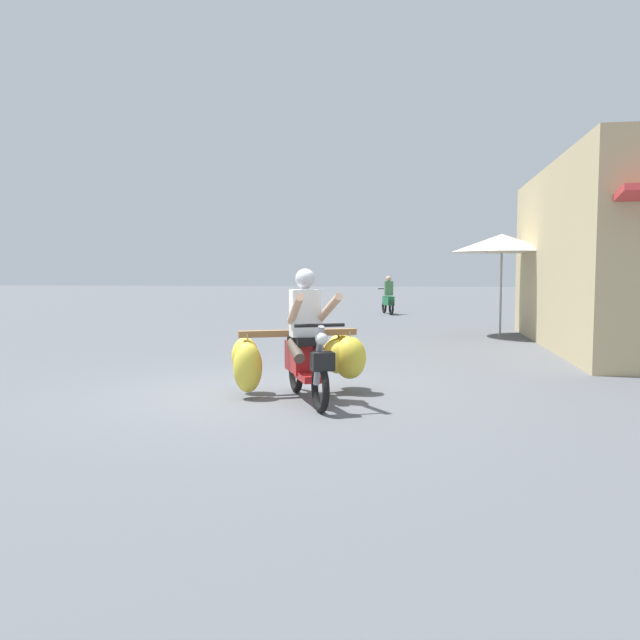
% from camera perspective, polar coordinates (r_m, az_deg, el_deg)
% --- Properties ---
extents(ground_plane, '(120.00, 120.00, 0.00)m').
position_cam_1_polar(ground_plane, '(8.00, -5.32, -6.74)').
color(ground_plane, '#56595E').
extents(motorbike_main_loaded, '(1.76, 1.93, 1.58)m').
position_cam_1_polar(motorbike_main_loaded, '(7.77, -1.13, -2.96)').
color(motorbike_main_loaded, black).
rests_on(motorbike_main_loaded, ground).
extents(motorbike_distant_ahead_left, '(0.65, 1.58, 1.40)m').
position_cam_1_polar(motorbike_distant_ahead_left, '(23.09, 6.21, 1.93)').
color(motorbike_distant_ahead_left, black).
rests_on(motorbike_distant_ahead_left, ground).
extents(market_umbrella_near_shop, '(2.40, 2.40, 2.44)m').
position_cam_1_polar(market_umbrella_near_shop, '(15.64, 16.17, 6.71)').
color(market_umbrella_near_shop, '#99999E').
rests_on(market_umbrella_near_shop, ground).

